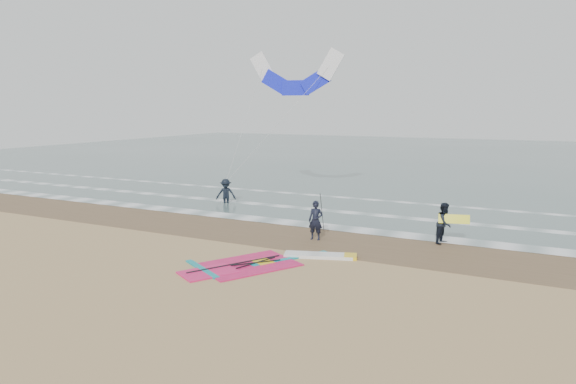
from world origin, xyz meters
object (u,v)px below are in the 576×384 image
at_px(person_standing, 316,220).
at_px(surf_kite, 295,77).
at_px(person_walking, 445,223).
at_px(person_wading, 226,188).
at_px(windsurf_rig, 268,262).

height_order(person_standing, surf_kite, surf_kite).
xyz_separation_m(person_walking, surf_kite, (-10.68, 7.29, 6.87)).
xyz_separation_m(person_standing, person_wading, (-8.47, 5.68, 0.05)).
relative_size(windsurf_rig, person_walking, 3.25).
xyz_separation_m(windsurf_rig, surf_kite, (-5.20, 13.26, 7.74)).
bearing_deg(person_walking, person_standing, 125.31).
height_order(windsurf_rig, person_wading, person_wading).
distance_m(windsurf_rig, surf_kite, 16.21).
relative_size(person_walking, surf_kite, 0.22).
relative_size(person_walking, person_wading, 0.96).
bearing_deg(person_standing, person_walking, 13.37).
distance_m(person_standing, person_walking, 5.61).
height_order(person_standing, person_walking, person_walking).
distance_m(windsurf_rig, person_standing, 4.16).
bearing_deg(person_wading, surf_kite, 21.79).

